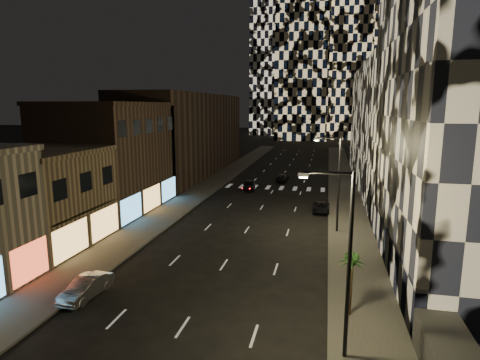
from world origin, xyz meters
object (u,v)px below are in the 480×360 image
at_px(car_dark_midlane, 249,185).
at_px(palm_tree, 352,264).
at_px(streetlight_near, 344,253).
at_px(car_dark_rightlane, 321,207).
at_px(car_silver_parked, 86,288).
at_px(car_dark_oncoming, 282,178).
at_px(streetlight_far, 336,178).

distance_m(car_dark_midlane, palm_tree, 35.75).
distance_m(streetlight_near, car_dark_rightlane, 27.73).
xyz_separation_m(car_dark_rightlane, palm_tree, (2.00, -23.13, 2.63)).
xyz_separation_m(car_silver_parked, car_dark_oncoming, (7.70, 42.49, -0.07)).
bearing_deg(car_dark_oncoming, palm_tree, 103.44).
bearing_deg(streetlight_near, car_dark_rightlane, 92.85).
relative_size(streetlight_far, car_silver_parked, 2.25).
height_order(streetlight_near, car_silver_parked, streetlight_near).
height_order(car_dark_midlane, palm_tree, palm_tree).
bearing_deg(car_dark_rightlane, car_silver_parked, -119.31).
relative_size(car_silver_parked, car_dark_oncoming, 0.99).
bearing_deg(car_silver_parked, streetlight_far, 52.63).
xyz_separation_m(streetlight_near, palm_tree, (0.65, 4.15, -2.17)).
relative_size(car_silver_parked, car_dark_rightlane, 1.01).
xyz_separation_m(streetlight_near, car_dark_oncoming, (-7.85, 45.48, -4.77)).
bearing_deg(streetlight_far, car_dark_rightlane, 100.57).
xyz_separation_m(car_dark_oncoming, palm_tree, (8.50, -41.33, 2.60)).
bearing_deg(palm_tree, car_silver_parked, -175.93).
height_order(streetlight_far, car_dark_oncoming, streetlight_far).
bearing_deg(car_dark_midlane, palm_tree, -77.02).
bearing_deg(palm_tree, streetlight_near, -98.84).
bearing_deg(streetlight_far, car_dark_oncoming, 107.13).
height_order(streetlight_far, car_dark_midlane, streetlight_far).
height_order(streetlight_near, palm_tree, streetlight_near).
bearing_deg(car_silver_parked, streetlight_near, -5.82).
bearing_deg(streetlight_near, streetlight_far, 90.00).
xyz_separation_m(car_dark_midlane, car_dark_rightlane, (10.43, -10.29, -0.17)).
distance_m(streetlight_far, car_dark_oncoming, 27.09).
distance_m(streetlight_near, palm_tree, 4.72).
distance_m(streetlight_far, palm_tree, 16.02).
distance_m(streetlight_near, car_dark_midlane, 39.65).
bearing_deg(car_dark_midlane, car_dark_oncoming, 56.10).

